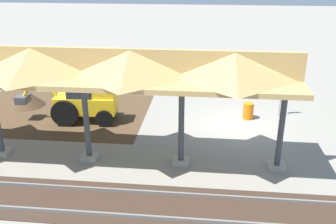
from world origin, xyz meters
name	(u,v)px	position (x,y,z in m)	size (l,w,h in m)	color
ground_plane	(235,124)	(0.00, 0.00, 0.00)	(120.00, 120.00, 0.00)	gray
dirt_work_zone	(56,113)	(10.08, -0.50, 0.00)	(10.29, 7.00, 0.01)	#4C3823
platform_canopy	(81,66)	(6.56, 4.53, 4.17)	(17.13, 3.20, 4.90)	#9E998E
rail_tracks	(249,212)	(0.00, 7.63, 0.03)	(60.00, 2.58, 0.15)	slate
stop_sign	(282,84)	(-2.46, -1.38, 1.83)	(0.76, 0.14, 2.53)	gray
backhoe	(83,99)	(8.09, 0.45, 1.26)	(5.36, 1.81, 2.82)	yellow
dirt_mound	(27,106)	(12.22, -1.44, 0.00)	(4.22, 4.22, 1.94)	#4C3823
traffic_barrel	(248,111)	(-0.71, -0.79, 0.45)	(0.56, 0.56, 0.90)	orange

